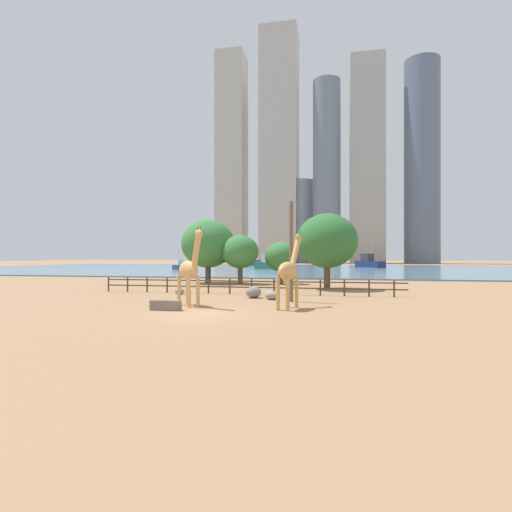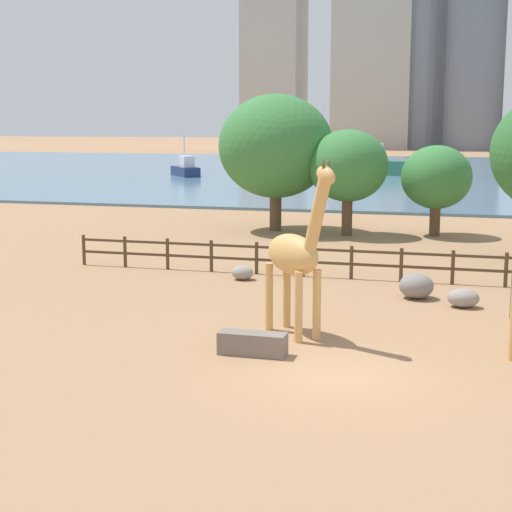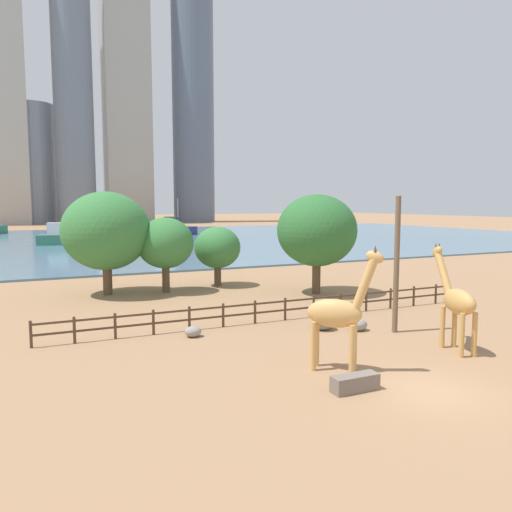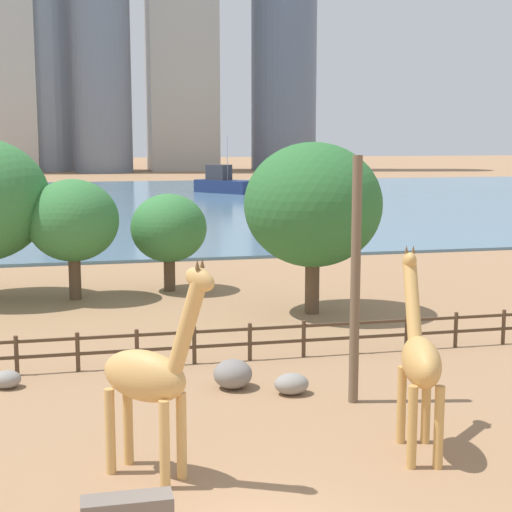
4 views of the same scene
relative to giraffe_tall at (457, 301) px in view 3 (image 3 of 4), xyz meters
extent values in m
plane|color=#9E7551|center=(-4.68, 76.62, -2.33)|extent=(400.00, 400.00, 0.00)
cube|color=slate|center=(-4.68, 73.62, -2.23)|extent=(180.00, 86.00, 0.20)
cylinder|color=tan|center=(-0.16, 0.62, -1.34)|extent=(0.28, 0.28, 1.98)
cylinder|color=tan|center=(0.43, 0.47, -1.34)|extent=(0.28, 0.28, 1.98)
cylinder|color=tan|center=(-0.53, -0.87, -1.34)|extent=(0.28, 0.28, 1.98)
cylinder|color=tan|center=(0.06, -1.02, -1.34)|extent=(0.28, 0.28, 1.98)
ellipsoid|color=tan|center=(-0.05, -0.20, 0.00)|extent=(1.38, 2.33, 1.15)
cylinder|color=tan|center=(0.29, 1.15, 1.15)|extent=(0.70, 1.50, 2.05)
ellipsoid|color=tan|center=(0.43, 1.71, 2.08)|extent=(0.55, 0.90, 0.76)
cone|color=brown|center=(0.34, 1.73, 2.42)|extent=(0.13, 0.13, 0.21)
cone|color=brown|center=(0.51, 1.69, 2.42)|extent=(0.13, 0.13, 0.21)
cylinder|color=tan|center=(-5.79, -0.24, -1.33)|extent=(0.33, 0.33, 2.00)
cylinder|color=tan|center=(-6.22, -0.69, -1.33)|extent=(0.33, 0.33, 2.00)
cylinder|color=tan|center=(-6.91, 0.83, -1.33)|extent=(0.33, 0.33, 2.00)
cylinder|color=tan|center=(-7.34, 0.39, -1.33)|extent=(0.33, 0.33, 2.00)
ellipsoid|color=tan|center=(-6.57, 0.07, 0.02)|extent=(2.21, 2.17, 1.16)
cylinder|color=tan|center=(-5.71, -0.75, 1.30)|extent=(1.01, 0.99, 2.21)
ellipsoid|color=tan|center=(-5.46, -1.00, 2.35)|extent=(0.85, 0.83, 0.67)
cone|color=brown|center=(-5.39, -0.93, 2.69)|extent=(0.15, 0.15, 0.21)
cone|color=brown|center=(-5.52, -1.06, 2.69)|extent=(0.15, 0.15, 0.21)
cylinder|color=brown|center=(-0.28, 3.78, 1.23)|extent=(0.28, 0.28, 7.12)
ellipsoid|color=gray|center=(-1.84, 4.85, -2.01)|extent=(1.04, 0.84, 0.63)
ellipsoid|color=gray|center=(-3.45, 5.80, -1.88)|extent=(1.19, 1.18, 0.89)
ellipsoid|color=gray|center=(-10.20, 7.32, -2.05)|extent=(0.85, 0.73, 0.55)
cube|color=#72665B|center=(-7.13, -2.17, -2.03)|extent=(1.80, 0.60, 0.60)
cylinder|color=#4C3826|center=(-17.68, 8.62, -1.68)|extent=(0.14, 0.14, 1.30)
cylinder|color=#4C3826|center=(-15.76, 8.62, -1.68)|extent=(0.14, 0.14, 1.30)
cylinder|color=#4C3826|center=(-13.83, 8.62, -1.68)|extent=(0.14, 0.14, 1.30)
cylinder|color=#4C3826|center=(-11.91, 8.62, -1.68)|extent=(0.14, 0.14, 1.30)
cylinder|color=#4C3826|center=(-9.99, 8.62, -1.68)|extent=(0.14, 0.14, 1.30)
cylinder|color=#4C3826|center=(-8.06, 8.62, -1.68)|extent=(0.14, 0.14, 1.30)
cylinder|color=#4C3826|center=(-6.14, 8.62, -1.68)|extent=(0.14, 0.14, 1.30)
cylinder|color=#4C3826|center=(-4.22, 8.62, -1.68)|extent=(0.14, 0.14, 1.30)
cylinder|color=#4C3826|center=(-2.29, 8.62, -1.68)|extent=(0.14, 0.14, 1.30)
cylinder|color=#4C3826|center=(-0.37, 8.62, -1.68)|extent=(0.14, 0.14, 1.30)
cylinder|color=#4C3826|center=(1.55, 8.62, -1.68)|extent=(0.14, 0.14, 1.30)
cylinder|color=#4C3826|center=(3.47, 8.62, -1.68)|extent=(0.14, 0.14, 1.30)
cylinder|color=#4C3826|center=(5.40, 8.62, -1.68)|extent=(0.14, 0.14, 1.30)
cylinder|color=#4C3826|center=(7.32, 8.62, -1.68)|extent=(0.14, 0.14, 1.30)
cube|color=#4C3826|center=(-4.68, 8.62, -1.22)|extent=(26.10, 0.08, 0.10)
cube|color=#4C3826|center=(-4.68, 8.62, -1.74)|extent=(26.10, 0.08, 0.10)
cylinder|color=brown|center=(-8.16, 20.44, -1.30)|extent=(0.57, 0.57, 2.05)
ellipsoid|color=#387A3D|center=(-8.16, 20.44, 1.43)|extent=(4.27, 4.27, 3.85)
cylinder|color=brown|center=(-12.35, 21.26, -1.24)|extent=(0.67, 0.67, 2.18)
ellipsoid|color=#387A3D|center=(-12.35, 21.26, 2.40)|extent=(6.38, 6.38, 5.74)
cylinder|color=brown|center=(1.90, 15.14, -1.14)|extent=(0.63, 0.63, 2.37)
ellipsoid|color=#2D6B33|center=(1.90, 15.14, 2.41)|extent=(5.92, 5.92, 5.33)
cylinder|color=brown|center=(-3.58, 21.53, -1.50)|extent=(0.57, 0.57, 1.66)
ellipsoid|color=#387A3D|center=(-3.58, 21.53, 0.83)|extent=(3.76, 3.76, 3.38)
cube|color=#337259|center=(-12.19, 67.73, -1.33)|extent=(8.38, 4.36, 1.59)
cube|color=silver|center=(-13.17, 67.92, 0.42)|extent=(3.19, 2.43, 1.91)
cube|color=navy|center=(11.22, 86.09, -1.28)|extent=(7.74, 8.42, 1.69)
cube|color=#333338|center=(10.55, 86.90, 0.57)|extent=(3.50, 3.63, 2.02)
cylinder|color=silver|center=(11.49, 85.76, 2.51)|extent=(0.17, 0.17, 5.90)
cube|color=#ADA89E|center=(15.54, 161.88, 44.02)|extent=(15.07, 13.36, 92.70)
cylinder|color=slate|center=(37.98, 157.04, 41.10)|extent=(14.64, 14.64, 86.85)
cylinder|color=#939EAD|center=(-15.02, 165.74, 17.11)|extent=(15.05, 15.05, 38.87)
cylinder|color=slate|center=(-2.19, 155.39, 38.26)|extent=(12.13, 12.13, 81.17)
camera|label=1|loc=(3.02, -24.43, 0.92)|focal=28.00mm
camera|label=2|loc=(-1.75, -21.38, 3.74)|focal=55.00mm
camera|label=3|loc=(-17.67, -16.44, 4.42)|focal=35.00mm
camera|label=4|loc=(-7.86, -16.90, 5.29)|focal=55.00mm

